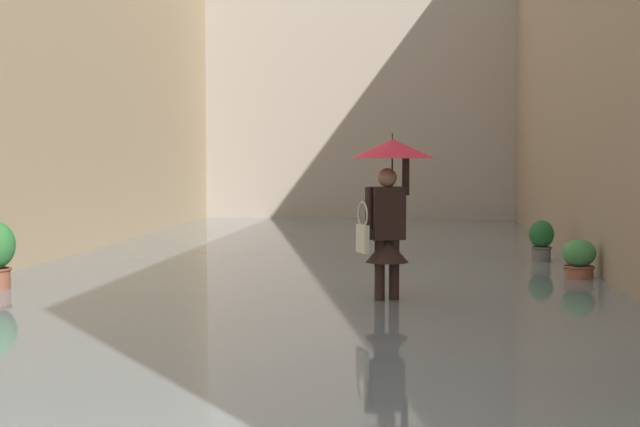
# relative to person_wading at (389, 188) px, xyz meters

# --- Properties ---
(ground_plane) EXTENTS (60.00, 60.00, 0.00)m
(ground_plane) POSITION_rel_person_wading_xyz_m (1.33, -3.17, -1.41)
(ground_plane) COLOR gray
(flood_water) EXTENTS (9.09, 28.22, 0.12)m
(flood_water) POSITION_rel_person_wading_xyz_m (1.33, -3.17, -1.35)
(flood_water) COLOR slate
(flood_water) RESTS_ON ground_plane
(building_facade_far) EXTENTS (11.89, 1.80, 11.23)m
(building_facade_far) POSITION_rel_person_wading_xyz_m (1.33, -15.18, 4.20)
(building_facade_far) COLOR #A89989
(building_facade_far) RESTS_ON ground_plane
(person_wading) EXTENTS (0.98, 0.98, 2.04)m
(person_wading) POSITION_rel_person_wading_xyz_m (0.00, 0.00, 0.00)
(person_wading) COLOR black
(person_wading) RESTS_ON ground_plane
(potted_plant_near_left) EXTENTS (0.39, 0.39, 0.76)m
(potted_plant_near_left) POSITION_rel_person_wading_xyz_m (-2.27, -4.33, -0.98)
(potted_plant_near_left) COLOR #66605B
(potted_plant_near_left) RESTS_ON ground_plane
(potted_plant_mid_left) EXTENTS (0.46, 0.46, 0.65)m
(potted_plant_mid_left) POSITION_rel_person_wading_xyz_m (-2.52, -2.26, -1.07)
(potted_plant_mid_left) COLOR #9E563D
(potted_plant_mid_left) RESTS_ON ground_plane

